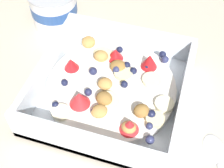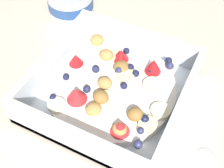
{
  "view_description": "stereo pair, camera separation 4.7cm",
  "coord_description": "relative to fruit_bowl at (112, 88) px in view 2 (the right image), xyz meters",
  "views": [
    {
      "loc": [
        0.09,
        -0.27,
        0.39
      ],
      "look_at": [
        0.0,
        0.01,
        0.03
      ],
      "focal_mm": 48.69,
      "sensor_mm": 36.0,
      "label": 1
    },
    {
      "loc": [
        0.13,
        -0.25,
        0.39
      ],
      "look_at": [
        0.0,
        0.01,
        0.03
      ],
      "focal_mm": 48.69,
      "sensor_mm": 36.0,
      "label": 2
    }
  ],
  "objects": [
    {
      "name": "yogurt_cup",
      "position": [
        -0.16,
        0.14,
        0.02
      ],
      "size": [
        0.09,
        0.09,
        0.07
      ],
      "color": "white",
      "rests_on": "ground"
    },
    {
      "name": "fruit_bowl",
      "position": [
        0.0,
        0.0,
        0.0
      ],
      "size": [
        0.23,
        0.23,
        0.06
      ],
      "color": "white",
      "rests_on": "ground"
    },
    {
      "name": "ground_plane",
      "position": [
        -0.0,
        -0.01,
        -0.02
      ],
      "size": [
        2.4,
        2.4,
        0.0
      ],
      "primitive_type": "plane",
      "color": "beige"
    }
  ]
}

